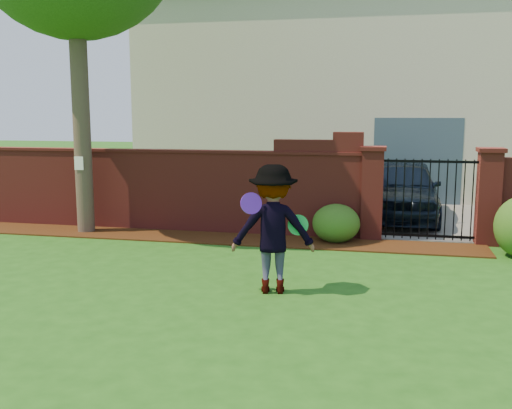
% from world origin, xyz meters
% --- Properties ---
extents(ground, '(80.00, 80.00, 0.01)m').
position_xyz_m(ground, '(0.00, 0.00, -0.01)').
color(ground, '#1F5415').
rests_on(ground, ground).
extents(mulch_bed, '(11.10, 1.08, 0.03)m').
position_xyz_m(mulch_bed, '(-0.95, 3.34, 0.01)').
color(mulch_bed, '#321909').
rests_on(mulch_bed, ground).
extents(brick_wall, '(8.70, 0.31, 2.16)m').
position_xyz_m(brick_wall, '(-2.01, 4.00, 0.93)').
color(brick_wall, maroon).
rests_on(brick_wall, ground).
extents(pillar_left, '(0.50, 0.50, 1.88)m').
position_xyz_m(pillar_left, '(2.40, 4.00, 0.96)').
color(pillar_left, maroon).
rests_on(pillar_left, ground).
extents(pillar_right, '(0.50, 0.50, 1.88)m').
position_xyz_m(pillar_right, '(4.60, 4.00, 0.96)').
color(pillar_right, maroon).
rests_on(pillar_right, ground).
extents(iron_gate, '(1.78, 0.03, 1.60)m').
position_xyz_m(iron_gate, '(3.50, 4.00, 0.85)').
color(iron_gate, black).
rests_on(iron_gate, ground).
extents(driveway, '(3.20, 8.00, 0.01)m').
position_xyz_m(driveway, '(3.50, 8.00, 0.01)').
color(driveway, slate).
rests_on(driveway, ground).
extents(house, '(12.40, 6.40, 6.30)m').
position_xyz_m(house, '(1.00, 12.00, 3.16)').
color(house, beige).
rests_on(house, ground).
extents(car, '(1.85, 4.27, 1.44)m').
position_xyz_m(car, '(3.06, 6.27, 0.72)').
color(car, black).
rests_on(car, ground).
extents(paper_notice, '(0.20, 0.01, 0.28)m').
position_xyz_m(paper_notice, '(-3.60, 3.21, 1.50)').
color(paper_notice, white).
rests_on(paper_notice, tree).
extents(shrub_left, '(0.94, 0.94, 0.77)m').
position_xyz_m(shrub_left, '(1.73, 3.54, 0.38)').
color(shrub_left, '#205218').
rests_on(shrub_left, ground).
extents(man, '(1.29, 0.89, 1.83)m').
position_xyz_m(man, '(1.12, 0.08, 0.92)').
color(man, gray).
rests_on(man, ground).
extents(frisbee_purple, '(0.30, 0.23, 0.30)m').
position_xyz_m(frisbee_purple, '(0.86, -0.19, 1.32)').
color(frisbee_purple, '#591DBB').
rests_on(frisbee_purple, man).
extents(frisbee_green, '(0.30, 0.15, 0.29)m').
position_xyz_m(frisbee_green, '(1.46, 0.15, 0.98)').
color(frisbee_green, green).
rests_on(frisbee_green, man).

